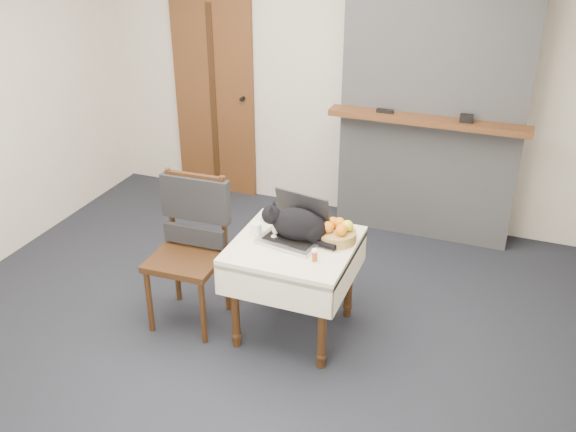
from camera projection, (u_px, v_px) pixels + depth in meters
name	position (u px, v px, depth m)	size (l,w,h in m)	color
ground	(246.00, 321.00, 4.59)	(4.50, 4.50, 0.00)	black
room_shell	(268.00, 60.00, 4.17)	(4.52, 4.01, 2.61)	beige
door	(214.00, 94.00, 6.16)	(0.82, 0.10, 2.00)	brown
chimney	(435.00, 89.00, 5.24)	(1.62, 0.48, 2.60)	gray
side_table	(294.00, 258.00, 4.23)	(0.78, 0.78, 0.70)	#39210F
laptop	(296.00, 228.00, 4.20)	(0.44, 0.40, 0.29)	#B7B7BC
cat	(299.00, 225.00, 4.17)	(0.53, 0.26, 0.25)	black
cream_jar	(257.00, 229.00, 4.27)	(0.07, 0.07, 0.08)	white
pill_bottle	(315.00, 255.00, 3.96)	(0.04, 0.04, 0.08)	#9F4313
fruit_basket	(337.00, 233.00, 4.18)	(0.25, 0.25, 0.14)	#AF9146
desk_clutter	(317.00, 241.00, 4.19)	(0.13, 0.01, 0.01)	black
chair	(192.00, 229.00, 4.39)	(0.50, 0.49, 1.06)	#39210F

